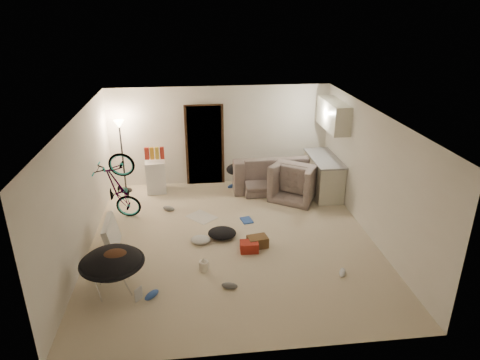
{
  "coord_description": "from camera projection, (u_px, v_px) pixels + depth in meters",
  "views": [
    {
      "loc": [
        -0.7,
        -7.37,
        4.35
      ],
      "look_at": [
        0.22,
        0.6,
        1.02
      ],
      "focal_mm": 32.0,
      "sensor_mm": 36.0,
      "label": 1
    }
  ],
  "objects": [
    {
      "name": "doorway",
      "position": [
        205.0,
        145.0,
        10.8
      ],
      "size": [
        0.85,
        0.1,
        2.04
      ],
      "primitive_type": "cube",
      "color": "black",
      "rests_on": "floor"
    },
    {
      "name": "mini_fridge",
      "position": [
        156.0,
        176.0,
        10.52
      ],
      "size": [
        0.5,
        0.5,
        0.8
      ],
      "primitive_type": "cube",
      "rotation": [
        0.0,
        0.0,
        0.07
      ],
      "color": "white",
      "rests_on": "floor"
    },
    {
      "name": "floor_lamp",
      "position": [
        121.0,
        141.0,
        10.18
      ],
      "size": [
        0.28,
        0.28,
        1.81
      ],
      "color": "black",
      "rests_on": "floor"
    },
    {
      "name": "book_white",
      "position": [
        221.0,
        231.0,
        8.78
      ],
      "size": [
        0.27,
        0.3,
        0.02
      ],
      "primitive_type": "cube",
      "rotation": [
        0.0,
        0.0,
        -0.43
      ],
      "color": "silver",
      "rests_on": "floor"
    },
    {
      "name": "sofa",
      "position": [
        275.0,
        176.0,
        10.77
      ],
      "size": [
        2.18,
        0.9,
        0.63
      ],
      "primitive_type": "imported",
      "rotation": [
        0.0,
        0.0,
        3.17
      ],
      "color": "#343A33",
      "rests_on": "floor"
    },
    {
      "name": "newspaper",
      "position": [
        202.0,
        217.0,
        9.38
      ],
      "size": [
        0.74,
        0.75,
        0.01
      ],
      "primitive_type": "cube",
      "rotation": [
        0.0,
        0.0,
        0.73
      ],
      "color": "beige",
      "rests_on": "floor"
    },
    {
      "name": "tv_box",
      "position": [
        112.0,
        235.0,
        8.07
      ],
      "size": [
        0.25,
        0.89,
        0.59
      ],
      "primitive_type": "cube",
      "rotation": [
        0.0,
        -0.21,
        0.03
      ],
      "color": "silver",
      "rests_on": "floor"
    },
    {
      "name": "snack_box_3",
      "position": [
        162.0,
        153.0,
        10.31
      ],
      "size": [
        0.11,
        0.08,
        0.3
      ],
      "primitive_type": "cube",
      "rotation": [
        0.0,
        0.0,
        0.1
      ],
      "color": "#A02418",
      "rests_on": "mini_fridge"
    },
    {
      "name": "snack_box_0",
      "position": [
        147.0,
        154.0,
        10.27
      ],
      "size": [
        0.11,
        0.09,
        0.3
      ],
      "primitive_type": "cube",
      "rotation": [
        0.0,
        0.0,
        -0.19
      ],
      "color": "#A02418",
      "rests_on": "mini_fridge"
    },
    {
      "name": "kitchen_counter",
      "position": [
        323.0,
        176.0,
        10.43
      ],
      "size": [
        0.6,
        1.5,
        0.88
      ],
      "primitive_type": "cube",
      "color": "beige",
      "rests_on": "floor"
    },
    {
      "name": "book_asset",
      "position": [
        135.0,
        302.0,
        6.69
      ],
      "size": [
        0.28,
        0.27,
        0.02
      ],
      "primitive_type": "imported",
      "rotation": [
        0.0,
        0.0,
        0.9
      ],
      "color": "#A02418",
      "rests_on": "floor"
    },
    {
      "name": "wall_left",
      "position": [
        80.0,
        188.0,
        7.73
      ],
      "size": [
        0.02,
        6.0,
        2.5
      ],
      "primitive_type": "cube",
      "color": "white",
      "rests_on": "floor"
    },
    {
      "name": "door_trim",
      "position": [
        205.0,
        146.0,
        10.77
      ],
      "size": [
        0.97,
        0.04,
        2.1
      ],
      "primitive_type": "cube",
      "color": "#352012",
      "rests_on": "floor"
    },
    {
      "name": "snack_box_1",
      "position": [
        152.0,
        153.0,
        10.28
      ],
      "size": [
        0.11,
        0.08,
        0.3
      ],
      "primitive_type": "cube",
      "rotation": [
        0.0,
        0.0,
        0.14
      ],
      "color": "#C57F18",
      "rests_on": "mini_fridge"
    },
    {
      "name": "clothes_lump_a",
      "position": [
        222.0,
        233.0,
        8.55
      ],
      "size": [
        0.63,
        0.56,
        0.18
      ],
      "primitive_type": "ellipsoid",
      "rotation": [
        0.0,
        0.0,
        -0.14
      ],
      "color": "black",
      "rests_on": "floor"
    },
    {
      "name": "saucer_chair",
      "position": [
        113.0,
        268.0,
        6.83
      ],
      "size": [
        1.03,
        1.03,
        0.73
      ],
      "color": "silver",
      "rests_on": "floor"
    },
    {
      "name": "armchair",
      "position": [
        297.0,
        184.0,
        10.27
      ],
      "size": [
        1.35,
        1.31,
        0.66
      ],
      "primitive_type": "imported",
      "rotation": [
        0.0,
        0.0,
        2.55
      ],
      "color": "#343A33",
      "rests_on": "floor"
    },
    {
      "name": "shoe_2",
      "position": [
        152.0,
        295.0,
        6.8
      ],
      "size": [
        0.28,
        0.3,
        0.11
      ],
      "primitive_type": "ellipsoid",
      "rotation": [
        0.0,
        0.0,
        0.88
      ],
      "color": "#3158B4",
      "rests_on": "floor"
    },
    {
      "name": "shoe_4",
      "position": [
        342.0,
        272.0,
        7.37
      ],
      "size": [
        0.2,
        0.28,
        0.1
      ],
      "primitive_type": "ellipsoid",
      "rotation": [
        0.0,
        0.0,
        1.17
      ],
      "color": "white",
      "rests_on": "floor"
    },
    {
      "name": "bicycle",
      "position": [
        120.0,
        201.0,
        9.15
      ],
      "size": [
        1.64,
        0.85,
        0.91
      ],
      "primitive_type": "imported",
      "rotation": [
        0.0,
        -0.17,
        1.47
      ],
      "color": "black",
      "rests_on": "floor"
    },
    {
      "name": "clothes_lump_c",
      "position": [
        201.0,
        240.0,
        8.37
      ],
      "size": [
        0.44,
        0.39,
        0.12
      ],
      "primitive_type": "ellipsoid",
      "rotation": [
        0.0,
        0.0,
        -0.16
      ],
      "color": "silver",
      "rests_on": "floor"
    },
    {
      "name": "shoe_0",
      "position": [
        232.0,
        186.0,
        10.85
      ],
      "size": [
        0.27,
        0.23,
        0.09
      ],
      "primitive_type": "ellipsoid",
      "rotation": [
        0.0,
        0.0,
        0.63
      ],
      "color": "#3158B4",
      "rests_on": "floor"
    },
    {
      "name": "snack_box_2",
      "position": [
        157.0,
        153.0,
        10.29
      ],
      "size": [
        0.11,
        0.08,
        0.3
      ],
      "primitive_type": "cube",
      "rotation": [
        0.0,
        0.0,
        0.1
      ],
      "color": "gold",
      "rests_on": "mini_fridge"
    },
    {
      "name": "kitchen_uppers",
      "position": [
        333.0,
        115.0,
        9.86
      ],
      "size": [
        0.38,
        1.4,
        0.65
      ],
      "primitive_type": "cube",
      "color": "beige",
      "rests_on": "wall_right"
    },
    {
      "name": "wall_back",
      "position": [
        220.0,
        136.0,
        10.79
      ],
      "size": [
        5.5,
        0.02,
        2.5
      ],
      "primitive_type": "cube",
      "color": "white",
      "rests_on": "floor"
    },
    {
      "name": "sofa_drape",
      "position": [
        237.0,
        169.0,
        10.58
      ],
      "size": [
        0.62,
        0.54,
        0.28
      ],
      "primitive_type": "ellipsoid",
      "rotation": [
        0.0,
        0.0,
        0.14
      ],
      "color": "black",
      "rests_on": "sofa"
    },
    {
      "name": "juicer",
      "position": [
        204.0,
        265.0,
        7.49
      ],
      "size": [
        0.17,
        0.17,
        0.25
      ],
      "color": "white",
      "rests_on": "floor"
    },
    {
      "name": "book_blue",
      "position": [
        247.0,
        220.0,
        9.21
      ],
      "size": [
        0.28,
        0.34,
        0.03
      ],
      "primitive_type": "cube",
      "rotation": [
        0.0,
        0.0,
        0.21
      ],
      "color": "#3158B4",
      "rests_on": "floor"
    },
    {
      "name": "ceiling",
      "position": [
        231.0,
        116.0,
        7.54
      ],
      "size": [
        5.5,
        6.0,
        0.02
      ],
      "primitive_type": "cube",
      "color": "white",
      "rests_on": "wall_back"
    },
    {
      "name": "hoodie",
      "position": [
        114.0,
        257.0,
        6.73
      ],
      "size": [
        0.56,
        0.5,
        0.22
      ],
      "primitive_type": "ellipsoid",
      "rotation": [
        0.0,
        0.0,
        0.23
      ],
      "color": "#492A19",
      "rests_on": "saucer_chair"
    },
    {
      "name": "wall_front",
      "position": [
        256.0,
        275.0,
        5.26
      ],
      "size": [
        5.5,
        0.02,
        2.5
      ],
      "primitive_type": "cube",
      "color": "white",
      "rests_on": "floor"
    },
    {
      "name": "drink_case_a",
      "position": [
        258.0,
        242.0,
        8.21
      ],
      "size": [
        0.41,
        0.33,
        0.21
      ],
      "primitive_type": "cube",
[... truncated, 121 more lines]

